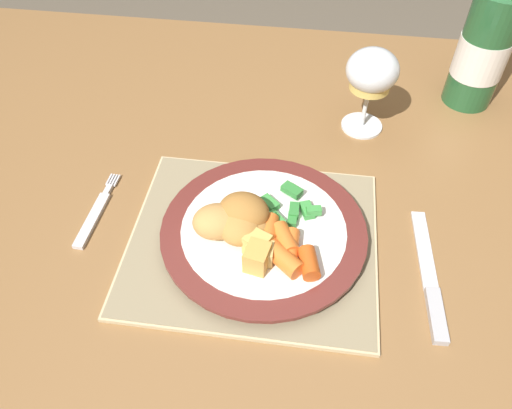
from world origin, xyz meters
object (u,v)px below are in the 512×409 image
(bottle, at_px, (487,41))
(wine_glass, at_px, (372,74))
(fork, at_px, (95,214))
(table_knife, at_px, (430,283))
(dinner_plate, at_px, (264,232))
(dining_table, at_px, (250,206))

(bottle, bearing_deg, wine_glass, -150.94)
(fork, height_order, table_knife, table_knife)
(wine_glass, bearing_deg, table_knife, -74.56)
(dinner_plate, height_order, wine_glass, wine_glass)
(dining_table, xyz_separation_m, bottle, (0.34, 0.22, 0.19))
(dining_table, height_order, wine_glass, wine_glass)
(dinner_plate, relative_size, bottle, 0.93)
(dinner_plate, height_order, fork, dinner_plate)
(dining_table, bearing_deg, table_knife, -34.83)
(dinner_plate, bearing_deg, fork, 177.21)
(dinner_plate, height_order, bottle, bottle)
(fork, xyz_separation_m, table_knife, (0.44, -0.05, 0.00))
(bottle, bearing_deg, dinner_plate, -130.78)
(dinner_plate, bearing_deg, wine_glass, 63.37)
(wine_glass, bearing_deg, dinner_plate, -116.63)
(dining_table, xyz_separation_m, table_knife, (0.24, -0.17, 0.09))
(dinner_plate, xyz_separation_m, bottle, (0.30, 0.35, 0.09))
(dining_table, relative_size, wine_glass, 11.54)
(dinner_plate, xyz_separation_m, wine_glass, (0.13, 0.25, 0.08))
(bottle, bearing_deg, dining_table, -147.21)
(dining_table, relative_size, fork, 11.55)
(fork, relative_size, table_knife, 0.70)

